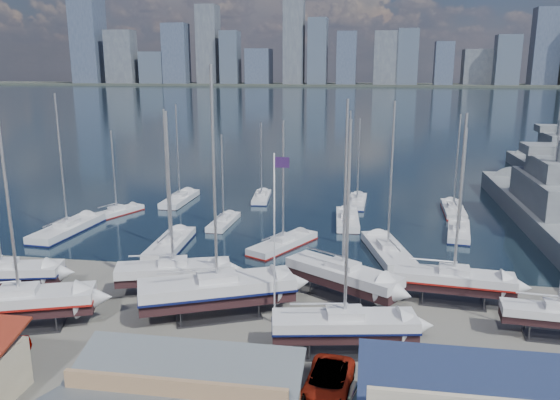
% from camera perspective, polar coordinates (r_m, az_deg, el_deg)
% --- Properties ---
extents(ground, '(1400.00, 1400.00, 0.00)m').
position_cam_1_polar(ground, '(44.81, -3.75, -11.93)').
color(ground, '#605E59').
rests_on(ground, ground).
extents(water, '(1400.00, 600.00, 0.40)m').
position_cam_1_polar(water, '(350.03, 7.67, 10.36)').
color(water, '#182B37').
rests_on(water, ground).
extents(far_shore, '(1400.00, 80.00, 2.20)m').
position_cam_1_polar(far_shore, '(609.71, 8.37, 11.81)').
color(far_shore, '#2D332D').
rests_on(far_shore, ground).
extents(skyline, '(639.14, 43.80, 107.69)m').
position_cam_1_polar(skyline, '(603.69, 7.72, 15.42)').
color(skyline, '#475166').
rests_on(skyline, far_shore).
extents(sailboat_cradle_0, '(10.25, 4.93, 15.98)m').
position_cam_1_polar(sailboat_cradle_0, '(53.21, -27.00, -6.82)').
color(sailboat_cradle_0, '#2D2D33').
rests_on(sailboat_cradle_0, ground).
extents(sailboat_cradle_1, '(11.22, 6.47, 17.39)m').
position_cam_1_polar(sailboat_cradle_1, '(46.16, -25.51, -9.61)').
color(sailboat_cradle_1, '#2D2D33').
rests_on(sailboat_cradle_1, ground).
extents(sailboat_cradle_2, '(10.12, 5.53, 15.92)m').
position_cam_1_polar(sailboat_cradle_2, '(48.75, -11.07, -7.34)').
color(sailboat_cradle_2, '#2D2D33').
rests_on(sailboat_cradle_2, ground).
extents(sailboat_cradle_3, '(12.64, 8.06, 19.57)m').
position_cam_1_polar(sailboat_cradle_3, '(43.94, -6.57, -9.30)').
color(sailboat_cradle_3, '#2D2D33').
rests_on(sailboat_cradle_3, ground).
extents(sailboat_cradle_4, '(10.35, 8.10, 16.94)m').
position_cam_1_polar(sailboat_cradle_4, '(47.18, 6.57, -7.82)').
color(sailboat_cradle_4, '#2D2D33').
rests_on(sailboat_cradle_4, ground).
extents(sailboat_cradle_5, '(10.37, 4.54, 16.19)m').
position_cam_1_polar(sailboat_cradle_5, '(38.77, 6.74, -12.86)').
color(sailboat_cradle_5, '#2D2D33').
rests_on(sailboat_cradle_5, ground).
extents(sailboat_cradle_6, '(10.07, 3.72, 15.91)m').
position_cam_1_polar(sailboat_cradle_6, '(48.27, 17.67, -7.97)').
color(sailboat_cradle_6, '#2D2D33').
rests_on(sailboat_cradle_6, ground).
extents(sailboat_cradle_7, '(7.90, 2.83, 12.89)m').
position_cam_1_polar(sailboat_cradle_7, '(45.13, 27.00, -10.61)').
color(sailboat_cradle_7, '#2D2D33').
rests_on(sailboat_cradle_7, ground).
extents(sailboat_moored_0, '(4.21, 11.80, 17.29)m').
position_cam_1_polar(sailboat_moored_0, '(70.39, -21.29, -2.97)').
color(sailboat_moored_0, black).
rests_on(sailboat_moored_0, water).
extents(sailboat_moored_1, '(5.25, 8.21, 11.93)m').
position_cam_1_polar(sailboat_moored_1, '(76.72, -16.68, -1.28)').
color(sailboat_moored_1, black).
rests_on(sailboat_moored_1, water).
extents(sailboat_moored_2, '(3.02, 9.99, 14.99)m').
position_cam_1_polar(sailboat_moored_2, '(81.71, -10.42, -0.02)').
color(sailboat_moored_2, black).
rests_on(sailboat_moored_2, water).
extents(sailboat_moored_3, '(3.45, 10.75, 15.89)m').
position_cam_1_polar(sailboat_moored_3, '(61.29, -11.39, -4.70)').
color(sailboat_moored_3, black).
rests_on(sailboat_moored_3, water).
extents(sailboat_moored_4, '(2.56, 8.03, 11.98)m').
position_cam_1_polar(sailboat_moored_4, '(69.17, -5.91, -2.36)').
color(sailboat_moored_4, black).
rests_on(sailboat_moored_4, water).
extents(sailboat_moored_5, '(3.00, 8.30, 12.15)m').
position_cam_1_polar(sailboat_moored_5, '(81.82, -1.94, 0.21)').
color(sailboat_moored_5, black).
rests_on(sailboat_moored_5, water).
extents(sailboat_moored_6, '(7.00, 9.92, 14.62)m').
position_cam_1_polar(sailboat_moored_6, '(60.31, 0.33, -4.72)').
color(sailboat_moored_6, black).
rests_on(sailboat_moored_6, water).
extents(sailboat_moored_7, '(3.38, 10.03, 14.91)m').
position_cam_1_polar(sailboat_moored_7, '(70.13, 7.05, -2.17)').
color(sailboat_moored_7, black).
rests_on(sailboat_moored_7, water).
extents(sailboat_moored_8, '(2.79, 8.80, 13.03)m').
position_cam_1_polar(sailboat_moored_8, '(79.85, 8.05, -0.26)').
color(sailboat_moored_8, black).
rests_on(sailboat_moored_8, water).
extents(sailboat_moored_9, '(5.74, 11.63, 16.91)m').
position_cam_1_polar(sailboat_moored_9, '(58.94, 11.17, -5.42)').
color(sailboat_moored_9, black).
rests_on(sailboat_moored_9, water).
extents(sailboat_moored_10, '(3.79, 9.18, 13.31)m').
position_cam_1_polar(sailboat_moored_10, '(68.20, 18.17, -3.24)').
color(sailboat_moored_10, black).
rests_on(sailboat_moored_10, water).
extents(sailboat_moored_11, '(2.95, 9.47, 14.04)m').
position_cam_1_polar(sailboat_moored_11, '(78.33, 17.65, -1.05)').
color(sailboat_moored_11, black).
rests_on(sailboat_moored_11, water).
extents(naval_ship_east, '(7.67, 46.81, 18.21)m').
position_cam_1_polar(naval_ship_east, '(75.77, 26.33, -1.27)').
color(naval_ship_east, slate).
rests_on(naval_ship_east, water).
extents(naval_ship_west, '(6.72, 40.47, 17.64)m').
position_cam_1_polar(naval_ship_west, '(106.82, 26.59, 2.69)').
color(naval_ship_west, slate).
rests_on(naval_ship_west, water).
extents(car_a, '(2.31, 4.89, 1.62)m').
position_cam_1_polar(car_a, '(41.64, -27.04, -14.36)').
color(car_a, gray).
rests_on(car_a, ground).
extents(car_b, '(4.03, 1.92, 1.28)m').
position_cam_1_polar(car_b, '(35.10, -11.46, -18.82)').
color(car_b, gray).
rests_on(car_b, ground).
extents(car_c, '(3.33, 6.16, 1.64)m').
position_cam_1_polar(car_c, '(34.88, 5.01, -18.45)').
color(car_c, gray).
rests_on(car_c, ground).
extents(car_d, '(2.91, 5.14, 1.41)m').
position_cam_1_polar(car_d, '(33.79, 9.04, -19.98)').
color(car_d, gray).
rests_on(car_d, ground).
extents(flagpole, '(1.17, 0.12, 13.33)m').
position_cam_1_polar(flagpole, '(40.74, -0.45, -2.83)').
color(flagpole, white).
rests_on(flagpole, ground).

